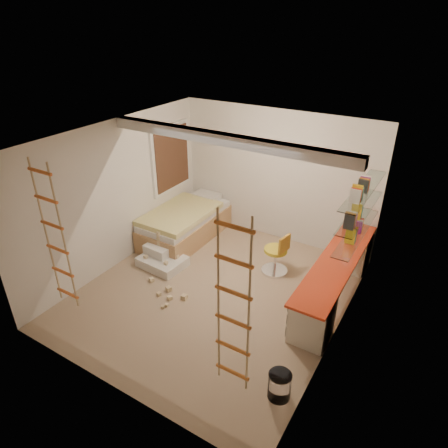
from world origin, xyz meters
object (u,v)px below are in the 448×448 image
Objects in this scene: desk at (335,278)px; swivel_chair at (276,259)px; bed at (185,223)px; play_platform at (162,258)px.

swivel_chair is (-1.10, 0.19, -0.11)m from desk.
desk is at bearing -6.49° from bed.
swivel_chair is at bearing -4.78° from bed.
bed is 2.11m from swivel_chair.
desk is 3.56× the size of swivel_chair.
bed reaches higher than play_platform.
play_platform is at bearing -167.49° from desk.
swivel_chair is 0.94× the size of play_platform.
desk is 3.22m from bed.
swivel_chair reaches higher than play_platform.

